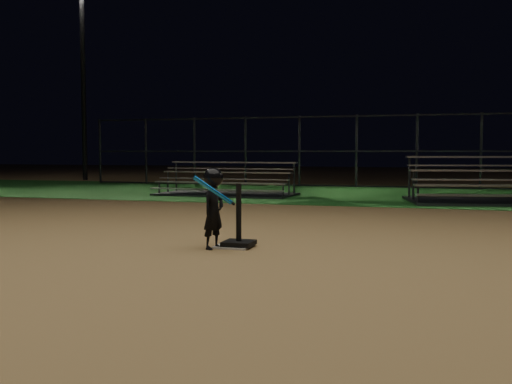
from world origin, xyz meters
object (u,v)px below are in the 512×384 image
Objects in this scene: home_plate at (234,246)px; batting_tee at (239,234)px; bleacher_right at (507,194)px; bleacher_left at (226,189)px; child_batter at (214,206)px; light_pole_left at (82,65)px.

home_plate is 0.18m from batting_tee.
batting_tee is 8.98m from bleacher_right.
batting_tee is at bearing -66.60° from bleacher_left.
batting_tee reaches higher than home_plate.
light_pole_left reaches higher than child_batter.
home_plate is at bearing -128.99° from bleacher_right.
bleacher_left is 0.47× the size of light_pole_left.
bleacher_right is (4.15, 7.96, 0.06)m from batting_tee.
home_plate is at bearing 174.73° from batting_tee.
light_pole_left is (-8.90, 6.60, 4.75)m from bleacher_left.
bleacher_left is (-3.17, 8.35, 0.02)m from batting_tee.
home_plate is at bearing -23.80° from child_batter.
light_pole_left is at bearing 146.06° from bleacher_left.
home_plate is 8.90m from bleacher_left.
home_plate is 0.09× the size of bleacher_right.
child_batter is 0.12× the size of light_pole_left.
child_batter is 9.29m from bleacher_right.
batting_tee is 0.20× the size of bleacher_left.
bleacher_left is at bearing 110.78° from batting_tee.
batting_tee is 8.93m from bleacher_left.
child_batter is (-0.20, -0.21, 0.54)m from home_plate.
bleacher_left is 7.33m from bleacher_right.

